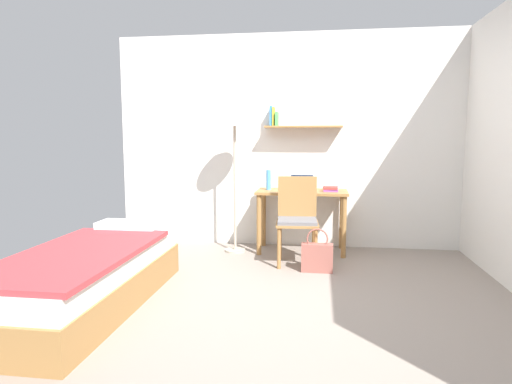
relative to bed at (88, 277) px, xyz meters
The scene contains 10 objects.
ground_plane 1.53m from the bed, ahead, with size 5.28×5.28×0.00m, color gray.
wall_back 2.93m from the bed, 56.88° to the left, with size 4.40×0.27×2.60m.
bed is the anchor object (origin of this frame).
desk 2.57m from the bed, 50.47° to the left, with size 1.05×0.53×0.73m.
desk_chair 2.19m from the bed, 42.99° to the left, with size 0.47×0.45×0.93m.
standing_lamp 2.38m from the bed, 65.48° to the left, with size 0.38×0.38×1.70m.
laptop 2.61m from the bed, 50.72° to the left, with size 0.30×0.22×0.19m.
water_bottle 2.41m from the bed, 58.34° to the left, with size 0.06×0.06×0.24m, color #4C99DB.
book_stack 2.81m from the bed, 45.09° to the left, with size 0.18×0.20×0.05m.
handbag 2.16m from the bed, 33.21° to the left, with size 0.31×0.12×0.44m.
Camera 1 is at (0.31, -3.41, 1.34)m, focal length 30.70 mm.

